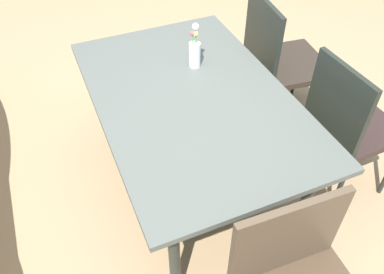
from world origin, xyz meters
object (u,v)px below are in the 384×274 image
at_px(dining_table, 192,105).
at_px(chair_near_right, 279,57).
at_px(chair_near_left, 348,121).
at_px(flower_vase, 195,52).

bearing_deg(dining_table, chair_near_right, -65.65).
bearing_deg(chair_near_left, chair_near_right, 179.14).
bearing_deg(chair_near_right, dining_table, -59.03).
bearing_deg(chair_near_right, chair_near_left, 7.39).
bearing_deg(chair_near_right, flower_vase, -74.56).
relative_size(dining_table, chair_near_left, 1.64).
xyz_separation_m(dining_table, chair_near_right, (0.36, -0.79, -0.11)).
relative_size(chair_near_left, flower_vase, 3.55).
height_order(dining_table, flower_vase, flower_vase).
height_order(dining_table, chair_near_right, chair_near_right).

